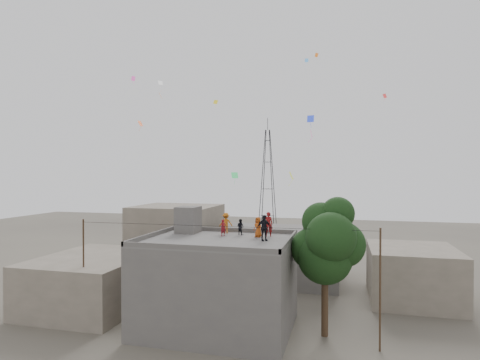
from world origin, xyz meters
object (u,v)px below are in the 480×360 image
object	(u,v)px
stair_head_box	(188,220)
person_red_adult	(268,224)
transmission_tower	(268,183)
person_dark_adult	(264,228)
tree	(328,243)

from	to	relation	value
stair_head_box	person_red_adult	bearing A→B (deg)	-2.15
transmission_tower	person_red_adult	world-z (taller)	transmission_tower
person_dark_adult	person_red_adult	bearing A→B (deg)	58.82
stair_head_box	person_red_adult	xyz separation A→B (m)	(6.30, -0.24, -0.12)
stair_head_box	person_red_adult	world-z (taller)	stair_head_box
transmission_tower	person_dark_adult	size ratio (longest dim) A/B	11.45
stair_head_box	transmission_tower	world-z (taller)	transmission_tower
tree	person_red_adult	world-z (taller)	tree
transmission_tower	person_red_adult	xyz separation A→B (m)	(7.10, -37.64, -2.09)
stair_head_box	person_dark_adult	bearing A→B (deg)	-19.49
tree	transmission_tower	distance (m)	41.12
stair_head_box	tree	size ratio (longest dim) A/B	0.22
stair_head_box	tree	bearing A→B (deg)	-10.74
tree	person_dark_adult	distance (m)	4.29
transmission_tower	person_dark_adult	bearing A→B (deg)	-79.75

